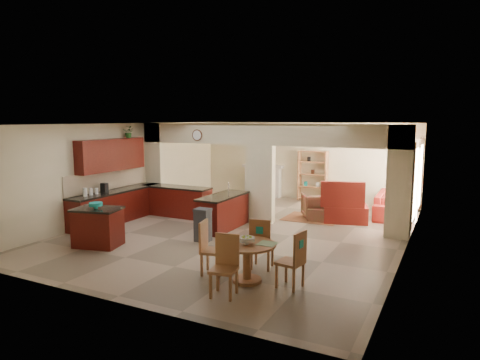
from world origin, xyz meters
The scene contains 39 objects.
floor centered at (0.00, 0.00, 0.00)m, with size 10.00×10.00×0.00m, color gray.
ceiling centered at (0.00, 0.00, 2.80)m, with size 10.00×10.00×0.00m, color white.
wall_back centered at (0.00, 5.00, 1.40)m, with size 8.00×8.00×0.00m, color beige.
wall_front centered at (0.00, -5.00, 1.40)m, with size 8.00×8.00×0.00m, color beige.
wall_left centered at (-4.00, 0.00, 1.40)m, with size 10.00×10.00×0.00m, color beige.
wall_right centered at (4.00, 0.00, 1.40)m, with size 10.00×10.00×0.00m, color beige.
partition_left_pier centered at (-3.70, 1.00, 1.40)m, with size 0.60×0.25×2.80m, color beige.
partition_center_pier centered at (0.00, 1.00, 1.10)m, with size 0.80×0.25×2.20m, color beige.
partition_right_pier centered at (3.70, 1.00, 1.40)m, with size 0.60×0.25×2.80m, color beige.
partition_header centered at (0.00, 1.00, 2.50)m, with size 8.00×0.25×0.60m, color beige.
kitchen_counter centered at (-3.26, -0.25, 0.46)m, with size 2.52×3.29×1.48m.
upper_cabinets centered at (-3.82, -0.80, 1.92)m, with size 0.35×2.40×0.90m, color #3D0807.
peninsula centered at (-0.60, -0.11, 0.46)m, with size 0.70×1.85×0.91m.
wall_clock centered at (-2.00, 0.85, 2.45)m, with size 0.34×0.34×0.03m, color #502D1A.
rug centered at (1.20, 2.10, 0.01)m, with size 1.60×1.30×0.01m, color #9A6138.
fireplace centered at (-1.60, 4.83, 0.61)m, with size 1.60×0.35×1.20m.
shelving_unit centered at (0.35, 4.82, 0.90)m, with size 1.00×0.32×1.80m, color #A46238.
window_a centered at (3.97, 2.30, 1.20)m, with size 0.02×0.90×1.90m, color white.
window_b centered at (3.97, 4.00, 1.20)m, with size 0.02×0.90×1.90m, color white.
glazed_door centered at (3.97, 3.15, 1.05)m, with size 0.02×0.70×2.10m, color white.
drape_a_left centered at (3.93, 1.70, 1.20)m, with size 0.10×0.28×2.30m, color #451C1B.
drape_a_right centered at (3.93, 2.90, 1.20)m, with size 0.10×0.28×2.30m, color #451C1B.
drape_b_left centered at (3.93, 3.40, 1.20)m, with size 0.10×0.28×2.30m, color #451C1B.
drape_b_right centered at (3.93, 4.60, 1.20)m, with size 0.10×0.28×2.30m, color #451C1B.
ceiling_fan centered at (1.50, 3.00, 2.56)m, with size 1.00×1.00×0.10m, color white.
kitchen_island centered at (-2.40, -2.83, 0.45)m, with size 1.19×0.97×0.90m.
teal_bowl centered at (-2.38, -2.88, 0.97)m, with size 0.30×0.30×0.14m, color teal.
trash_can centered at (-0.44, -1.41, 0.37)m, with size 0.35×0.30×0.74m, color #2A2A2C.
dining_table centered at (1.63, -3.25, 0.48)m, with size 1.05×1.05×0.71m.
fruit_bowl centered at (1.65, -3.30, 0.79)m, with size 0.28×0.28×0.15m, color #7DA423.
sofa centered at (3.30, 3.53, 0.35)m, with size 0.94×2.41×0.71m, color maroon.
chaise centered at (2.15, 2.20, 0.24)m, with size 1.20×0.98×0.48m, color maroon.
armchair centered at (1.29, 2.18, 0.37)m, with size 0.79×0.81×0.74m, color maroon.
ottoman centered at (1.42, 1.90, 0.18)m, with size 0.50×0.50×0.36m, color maroon.
plant centered at (-3.82, -0.04, 2.54)m, with size 0.31×0.27×0.35m, color #124413.
chair_north centered at (1.60, -2.56, 0.55)m, with size 0.48×0.48×1.02m.
chair_east centered at (2.50, -3.17, 0.55)m, with size 0.48×0.48×1.02m.
chair_south centered at (1.55, -3.92, 0.55)m, with size 0.49×0.49×1.02m.
chair_west centered at (0.81, -3.22, 0.55)m, with size 0.50×0.50×1.02m.
Camera 1 is at (4.86, -9.94, 2.93)m, focal length 32.00 mm.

